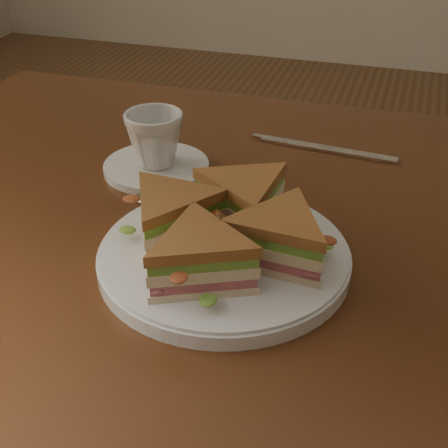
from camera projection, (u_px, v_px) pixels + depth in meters
name	position (u px, v px, depth m)	size (l,w,h in m)	color
table	(273.00, 291.00, 0.78)	(1.20, 0.80, 0.75)	#351A0C
plate	(224.00, 258.00, 0.66)	(0.27, 0.27, 0.02)	silver
sandwich_wedges	(224.00, 228.00, 0.64)	(0.25, 0.25, 0.06)	beige
crisps_mound	(224.00, 231.00, 0.64)	(0.09, 0.09, 0.05)	#CF521A
spoon	(171.00, 198.00, 0.78)	(0.16, 0.10, 0.01)	silver
knife	(318.00, 148.00, 0.90)	(0.22, 0.03, 0.00)	silver
saucer	(156.00, 167.00, 0.85)	(0.14, 0.14, 0.01)	silver
coffee_cup	(155.00, 139.00, 0.82)	(0.08, 0.08, 0.07)	silver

